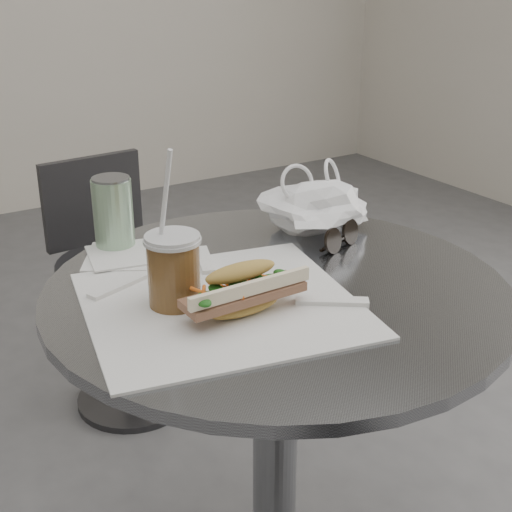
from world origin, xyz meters
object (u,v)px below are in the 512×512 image
banh_mi (243,291)px  iced_coffee (174,270)px  sunglasses (341,238)px  drink_can (113,214)px  cafe_table (275,424)px  chair_far (121,300)px

banh_mi → iced_coffee: 0.11m
sunglasses → drink_can: drink_can is taller
cafe_table → drink_can: bearing=120.3°
cafe_table → sunglasses: 0.36m
chair_far → sunglasses: bearing=94.2°
chair_far → iced_coffee: bearing=70.4°
banh_mi → drink_can: size_ratio=1.74×
chair_far → sunglasses: sunglasses is taller
iced_coffee → sunglasses: size_ratio=2.37×
drink_can → iced_coffee: bearing=-91.9°
cafe_table → chair_far: (0.06, 0.90, -0.14)m
sunglasses → chair_far: bearing=79.3°
cafe_table → chair_far: cafe_table is taller
cafe_table → iced_coffee: (-0.17, 0.02, 0.33)m
banh_mi → drink_can: 0.35m
iced_coffee → sunglasses: bearing=8.9°
chair_far → banh_mi: size_ratio=3.01×
iced_coffee → drink_can: iced_coffee is taller
cafe_table → banh_mi: (-0.10, -0.06, 0.32)m
cafe_table → iced_coffee: size_ratio=3.04×
cafe_table → chair_far: bearing=86.4°
drink_can → chair_far: bearing=70.0°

